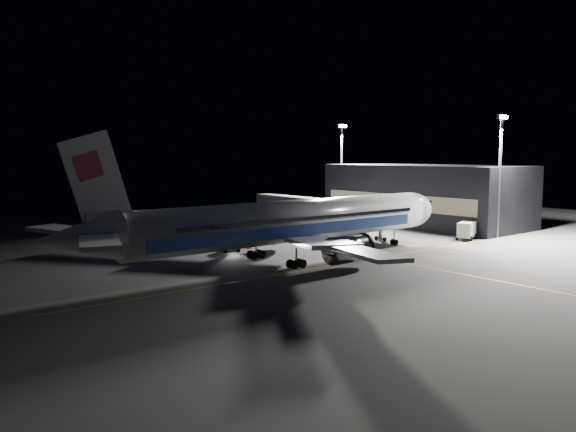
% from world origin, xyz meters
% --- Properties ---
extents(ground, '(200.00, 200.00, 0.00)m').
position_xyz_m(ground, '(0.00, 0.00, 0.00)').
color(ground, '#4C4C4F').
rests_on(ground, ground).
extents(guide_line_main, '(0.25, 80.00, 0.01)m').
position_xyz_m(guide_line_main, '(10.00, 0.00, 0.01)').
color(guide_line_main, gold).
rests_on(guide_line_main, ground).
extents(guide_line_cross, '(70.00, 0.25, 0.01)m').
position_xyz_m(guide_line_cross, '(0.00, -6.00, 0.01)').
color(guide_line_cross, gold).
rests_on(guide_line_cross, ground).
extents(guide_line_side, '(0.25, 40.00, 0.01)m').
position_xyz_m(guide_line_side, '(22.00, 10.00, 0.01)').
color(guide_line_side, gold).
rests_on(guide_line_side, ground).
extents(airliner, '(61.48, 54.22, 16.64)m').
position_xyz_m(airliner, '(-1.08, 0.00, 5.16)').
color(airliner, silver).
rests_on(airliner, ground).
extents(terminal, '(18.12, 40.00, 12.00)m').
position_xyz_m(terminal, '(45.98, 14.00, 6.00)').
color(terminal, black).
rests_on(terminal, ground).
extents(jet_bridge, '(3.60, 34.40, 6.30)m').
position_xyz_m(jet_bridge, '(22.00, 18.06, 4.58)').
color(jet_bridge, '#B2B2B7').
rests_on(jet_bridge, ground).
extents(floodlight_mast_north, '(2.40, 0.68, 20.70)m').
position_xyz_m(floodlight_mast_north, '(40.00, 31.99, 12.37)').
color(floodlight_mast_north, '#59595E').
rests_on(floodlight_mast_north, ground).
extents(floodlight_mast_south, '(2.40, 0.67, 20.70)m').
position_xyz_m(floodlight_mast_south, '(40.00, -6.01, 12.37)').
color(floodlight_mast_south, '#59595E').
rests_on(floodlight_mast_south, ground).
extents(service_truck, '(6.10, 4.14, 2.91)m').
position_xyz_m(service_truck, '(34.70, -3.66, 1.56)').
color(service_truck, silver).
rests_on(service_truck, ground).
extents(baggage_tug, '(3.09, 2.79, 1.84)m').
position_xyz_m(baggage_tug, '(-2.91, 10.86, 0.85)').
color(baggage_tug, black).
rests_on(baggage_tug, ground).
extents(safety_cone_a, '(0.43, 0.43, 0.65)m').
position_xyz_m(safety_cone_a, '(1.13, 11.57, 0.32)').
color(safety_cone_a, '#F15B0A').
rests_on(safety_cone_a, ground).
extents(safety_cone_b, '(0.39, 0.39, 0.58)m').
position_xyz_m(safety_cone_b, '(6.00, 11.98, 0.29)').
color(safety_cone_b, '#F15B0A').
rests_on(safety_cone_b, ground).
extents(safety_cone_c, '(0.45, 0.45, 0.67)m').
position_xyz_m(safety_cone_c, '(0.67, 11.61, 0.34)').
color(safety_cone_c, '#F15B0A').
rests_on(safety_cone_c, ground).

